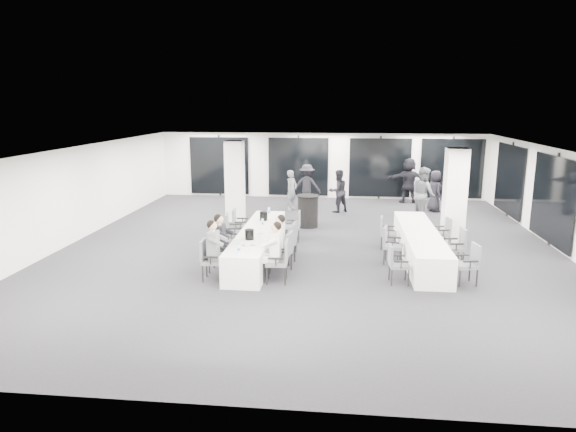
# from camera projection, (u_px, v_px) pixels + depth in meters

# --- Properties ---
(room) EXTENTS (14.04, 16.04, 2.84)m
(room) POSITION_uv_depth(u_px,v_px,m) (341.00, 194.00, 15.44)
(room) COLOR #222227
(room) RESTS_ON ground
(column_left) EXTENTS (0.60, 0.60, 2.80)m
(column_left) POSITION_uv_depth(u_px,v_px,m) (235.00, 181.00, 17.84)
(column_left) COLOR white
(column_left) RESTS_ON floor
(column_right) EXTENTS (0.60, 0.60, 2.80)m
(column_right) POSITION_uv_depth(u_px,v_px,m) (455.00, 196.00, 14.98)
(column_right) COLOR white
(column_right) RESTS_ON floor
(banquet_table_main) EXTENTS (0.90, 5.00, 0.75)m
(banquet_table_main) POSITION_uv_depth(u_px,v_px,m) (258.00, 244.00, 13.73)
(banquet_table_main) COLOR white
(banquet_table_main) RESTS_ON floor
(banquet_table_side) EXTENTS (0.90, 5.00, 0.75)m
(banquet_table_side) POSITION_uv_depth(u_px,v_px,m) (420.00, 245.00, 13.65)
(banquet_table_side) COLOR white
(banquet_table_side) RESTS_ON floor
(cocktail_table) EXTENTS (0.77, 0.77, 1.07)m
(cocktail_table) POSITION_uv_depth(u_px,v_px,m) (308.00, 211.00, 17.10)
(cocktail_table) COLOR black
(cocktail_table) RESTS_ON floor
(chair_main_left_near) EXTENTS (0.50, 0.56, 0.97)m
(chair_main_left_near) POSITION_uv_depth(u_px,v_px,m) (209.00, 257.00, 11.95)
(chair_main_left_near) COLOR #575A5F
(chair_main_left_near) RESTS_ON floor
(chair_main_left_second) EXTENTS (0.51, 0.57, 0.99)m
(chair_main_left_second) POSITION_uv_depth(u_px,v_px,m) (216.00, 249.00, 12.59)
(chair_main_left_second) COLOR #575A5F
(chair_main_left_second) RESTS_ON floor
(chair_main_left_mid) EXTENTS (0.63, 0.66, 1.04)m
(chair_main_left_mid) POSITION_uv_depth(u_px,v_px,m) (224.00, 239.00, 13.40)
(chair_main_left_mid) COLOR #575A5F
(chair_main_left_mid) RESTS_ON floor
(chair_main_left_fourth) EXTENTS (0.59, 0.63, 1.03)m
(chair_main_left_fourth) POSITION_uv_depth(u_px,v_px,m) (232.00, 229.00, 14.43)
(chair_main_left_fourth) COLOR #575A5F
(chair_main_left_fourth) RESTS_ON floor
(chair_main_left_far) EXTENTS (0.54, 0.59, 0.98)m
(chair_main_left_far) POSITION_uv_depth(u_px,v_px,m) (239.00, 223.00, 15.32)
(chair_main_left_far) COLOR #575A5F
(chair_main_left_far) RESTS_ON floor
(chair_main_right_near) EXTENTS (0.53, 0.58, 0.99)m
(chair_main_right_near) POSITION_uv_depth(u_px,v_px,m) (280.00, 259.00, 11.79)
(chair_main_right_near) COLOR #575A5F
(chair_main_right_near) RESTS_ON floor
(chair_main_right_second) EXTENTS (0.59, 0.63, 1.01)m
(chair_main_right_second) POSITION_uv_depth(u_px,v_px,m) (284.00, 250.00, 12.49)
(chair_main_right_second) COLOR #575A5F
(chair_main_right_second) RESTS_ON floor
(chair_main_right_mid) EXTENTS (0.63, 0.66, 1.03)m
(chair_main_right_mid) POSITION_uv_depth(u_px,v_px,m) (287.00, 241.00, 13.17)
(chair_main_right_mid) COLOR #575A5F
(chair_main_right_mid) RESTS_ON floor
(chair_main_right_fourth) EXTENTS (0.53, 0.56, 0.91)m
(chair_main_right_fourth) POSITION_uv_depth(u_px,v_px,m) (290.00, 235.00, 14.05)
(chair_main_right_fourth) COLOR #575A5F
(chair_main_right_fourth) RESTS_ON floor
(chair_main_right_far) EXTENTS (0.48, 0.53, 0.92)m
(chair_main_right_far) POSITION_uv_depth(u_px,v_px,m) (295.00, 224.00, 15.31)
(chair_main_right_far) COLOR #575A5F
(chair_main_right_far) RESTS_ON floor
(chair_side_left_near) EXTENTS (0.48, 0.53, 0.90)m
(chair_side_left_near) POSITION_uv_depth(u_px,v_px,m) (396.00, 262.00, 11.74)
(chair_side_left_near) COLOR #575A5F
(chair_side_left_near) RESTS_ON floor
(chair_side_left_mid) EXTENTS (0.57, 0.60, 0.96)m
(chair_side_left_mid) POSITION_uv_depth(u_px,v_px,m) (390.00, 243.00, 13.21)
(chair_side_left_mid) COLOR #575A5F
(chair_side_left_mid) RESTS_ON floor
(chair_side_left_far) EXTENTS (0.50, 0.55, 0.92)m
(chair_side_left_far) POSITION_uv_depth(u_px,v_px,m) (386.00, 231.00, 14.55)
(chair_side_left_far) COLOR #575A5F
(chair_side_left_far) RESTS_ON floor
(chair_side_right_near) EXTENTS (0.55, 0.59, 0.94)m
(chair_side_right_near) POSITION_uv_depth(u_px,v_px,m) (469.00, 261.00, 11.68)
(chair_side_right_near) COLOR #575A5F
(chair_side_right_near) RESTS_ON floor
(chair_side_right_mid) EXTENTS (0.53, 0.58, 0.98)m
(chair_side_right_mid) POSITION_uv_depth(u_px,v_px,m) (457.00, 244.00, 13.01)
(chair_side_right_mid) COLOR #575A5F
(chair_side_right_mid) RESTS_ON floor
(chair_side_right_far) EXTENTS (0.49, 0.53, 0.87)m
(chair_side_right_far) POSITION_uv_depth(u_px,v_px,m) (444.00, 231.00, 14.64)
(chair_side_right_far) COLOR #575A5F
(chair_side_right_far) RESTS_ON floor
(seated_guest_a) EXTENTS (0.50, 0.38, 1.44)m
(seated_guest_a) POSITION_uv_depth(u_px,v_px,m) (216.00, 247.00, 11.88)
(seated_guest_a) COLOR slate
(seated_guest_a) RESTS_ON floor
(seated_guest_b) EXTENTS (0.50, 0.38, 1.44)m
(seated_guest_b) POSITION_uv_depth(u_px,v_px,m) (222.00, 239.00, 12.52)
(seated_guest_b) COLOR black
(seated_guest_b) RESTS_ON floor
(seated_guest_c) EXTENTS (0.50, 0.38, 1.44)m
(seated_guest_c) POSITION_uv_depth(u_px,v_px,m) (273.00, 248.00, 11.75)
(seated_guest_c) COLOR silver
(seated_guest_c) RESTS_ON floor
(seated_guest_d) EXTENTS (0.50, 0.38, 1.44)m
(seated_guest_d) POSITION_uv_depth(u_px,v_px,m) (277.00, 240.00, 12.47)
(seated_guest_d) COLOR silver
(seated_guest_d) RESTS_ON floor
(standing_guest_a) EXTENTS (0.76, 0.81, 1.74)m
(standing_guest_a) POSITION_uv_depth(u_px,v_px,m) (292.00, 188.00, 19.79)
(standing_guest_a) COLOR slate
(standing_guest_a) RESTS_ON floor
(standing_guest_b) EXTENTS (1.03, 0.94, 1.83)m
(standing_guest_b) POSITION_uv_depth(u_px,v_px,m) (338.00, 188.00, 19.33)
(standing_guest_b) COLOR black
(standing_guest_b) RESTS_ON floor
(standing_guest_c) EXTENTS (1.29, 0.75, 1.91)m
(standing_guest_c) POSITION_uv_depth(u_px,v_px,m) (307.00, 183.00, 20.42)
(standing_guest_c) COLOR black
(standing_guest_c) RESTS_ON floor
(standing_guest_e) EXTENTS (0.74, 0.96, 1.77)m
(standing_guest_e) POSITION_uv_depth(u_px,v_px,m) (435.00, 188.00, 19.49)
(standing_guest_e) COLOR black
(standing_guest_e) RESTS_ON floor
(standing_guest_f) EXTENTS (1.96, 0.78, 2.12)m
(standing_guest_f) POSITION_uv_depth(u_px,v_px,m) (409.00, 177.00, 21.13)
(standing_guest_f) COLOR black
(standing_guest_f) RESTS_ON floor
(standing_guest_g) EXTENTS (0.84, 0.77, 1.89)m
(standing_guest_g) POSITION_uv_depth(u_px,v_px,m) (231.00, 183.00, 20.52)
(standing_guest_g) COLOR black
(standing_guest_g) RESTS_ON floor
(standing_guest_h) EXTENTS (0.95, 1.19, 2.14)m
(standing_guest_h) POSITION_uv_depth(u_px,v_px,m) (424.00, 190.00, 17.98)
(standing_guest_h) COLOR slate
(standing_guest_h) RESTS_ON floor
(ice_bucket_near) EXTENTS (0.23, 0.23, 0.26)m
(ice_bucket_near) POSITION_uv_depth(u_px,v_px,m) (249.00, 234.00, 12.72)
(ice_bucket_near) COLOR black
(ice_bucket_near) RESTS_ON banquet_table_main
(ice_bucket_far) EXTENTS (0.23, 0.23, 0.26)m
(ice_bucket_far) POSITION_uv_depth(u_px,v_px,m) (264.00, 216.00, 14.78)
(ice_bucket_far) COLOR black
(ice_bucket_far) RESTS_ON banquet_table_main
(water_bottle_a) EXTENTS (0.07, 0.07, 0.22)m
(water_bottle_a) POSITION_uv_depth(u_px,v_px,m) (239.00, 248.00, 11.58)
(water_bottle_a) COLOR silver
(water_bottle_a) RESTS_ON banquet_table_main
(water_bottle_b) EXTENTS (0.07, 0.07, 0.21)m
(water_bottle_b) POSITION_uv_depth(u_px,v_px,m) (263.00, 223.00, 14.07)
(water_bottle_b) COLOR silver
(water_bottle_b) RESTS_ON banquet_table_main
(water_bottle_c) EXTENTS (0.07, 0.07, 0.23)m
(water_bottle_c) POSITION_uv_depth(u_px,v_px,m) (269.00, 211.00, 15.53)
(water_bottle_c) COLOR silver
(water_bottle_c) RESTS_ON banquet_table_main
(plate_a) EXTENTS (0.19, 0.19, 0.03)m
(plate_a) POSITION_uv_depth(u_px,v_px,m) (243.00, 246.00, 12.15)
(plate_a) COLOR white
(plate_a) RESTS_ON banquet_table_main
(plate_b) EXTENTS (0.21, 0.21, 0.03)m
(plate_b) POSITION_uv_depth(u_px,v_px,m) (252.00, 245.00, 12.17)
(plate_b) COLOR white
(plate_b) RESTS_ON banquet_table_main
(plate_c) EXTENTS (0.18, 0.18, 0.03)m
(plate_c) POSITION_uv_depth(u_px,v_px,m) (261.00, 234.00, 13.27)
(plate_c) COLOR white
(plate_c) RESTS_ON banquet_table_main
(wine_glass) EXTENTS (0.07, 0.07, 0.19)m
(wine_glass) POSITION_uv_depth(u_px,v_px,m) (247.00, 246.00, 11.60)
(wine_glass) COLOR silver
(wine_glass) RESTS_ON banquet_table_main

